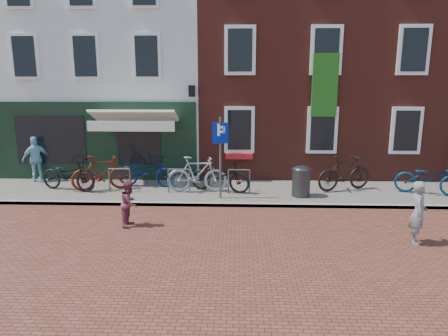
{
  "coord_description": "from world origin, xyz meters",
  "views": [
    {
      "loc": [
        0.49,
        -12.17,
        3.96
      ],
      "look_at": [
        0.03,
        0.4,
        1.14
      ],
      "focal_mm": 33.37,
      "sensor_mm": 36.0,
      "label": 1
    }
  ],
  "objects_px": {
    "bicycle_0": "(68,175)",
    "bicycle_6": "(429,178)",
    "parking_sign": "(220,146)",
    "bicycle_5": "(344,173)",
    "bicycle_2": "(147,171)",
    "bicycle_4": "(220,176)",
    "bicycle_1": "(102,173)",
    "litter_bin": "(301,179)",
    "cafe_person": "(36,159)",
    "woman": "(418,213)",
    "boy": "(130,203)",
    "bicycle_3": "(197,174)"
  },
  "relations": [
    {
      "from": "boy",
      "to": "bicycle_4",
      "type": "height_order",
      "value": "boy"
    },
    {
      "from": "parking_sign",
      "to": "bicycle_2",
      "type": "height_order",
      "value": "parking_sign"
    },
    {
      "from": "woman",
      "to": "bicycle_6",
      "type": "height_order",
      "value": "woman"
    },
    {
      "from": "litter_bin",
      "to": "parking_sign",
      "type": "bearing_deg",
      "value": -172.92
    },
    {
      "from": "bicycle_6",
      "to": "cafe_person",
      "type": "bearing_deg",
      "value": 104.24
    },
    {
      "from": "bicycle_2",
      "to": "bicycle_1",
      "type": "bearing_deg",
      "value": 116.61
    },
    {
      "from": "boy",
      "to": "bicycle_2",
      "type": "relative_size",
      "value": 0.6
    },
    {
      "from": "parking_sign",
      "to": "bicycle_5",
      "type": "xyz_separation_m",
      "value": [
        4.17,
        1.08,
        -1.1
      ]
    },
    {
      "from": "parking_sign",
      "to": "bicycle_3",
      "type": "xyz_separation_m",
      "value": [
        -0.81,
        0.72,
        -1.1
      ]
    },
    {
      "from": "bicycle_0",
      "to": "bicycle_6",
      "type": "bearing_deg",
      "value": -74.6
    },
    {
      "from": "cafe_person",
      "to": "litter_bin",
      "type": "bearing_deg",
      "value": 127.53
    },
    {
      "from": "bicycle_2",
      "to": "bicycle_5",
      "type": "height_order",
      "value": "bicycle_5"
    },
    {
      "from": "parking_sign",
      "to": "bicycle_0",
      "type": "distance_m",
      "value": 5.39
    },
    {
      "from": "cafe_person",
      "to": "bicycle_4",
      "type": "relative_size",
      "value": 0.8
    },
    {
      "from": "litter_bin",
      "to": "cafe_person",
      "type": "bearing_deg",
      "value": 170.16
    },
    {
      "from": "bicycle_0",
      "to": "litter_bin",
      "type": "bearing_deg",
      "value": -77.41
    },
    {
      "from": "bicycle_0",
      "to": "bicycle_3",
      "type": "distance_m",
      "value": 4.4
    },
    {
      "from": "parking_sign",
      "to": "woman",
      "type": "bearing_deg",
      "value": -33.87
    },
    {
      "from": "bicycle_1",
      "to": "bicycle_2",
      "type": "distance_m",
      "value": 1.51
    },
    {
      "from": "bicycle_0",
      "to": "bicycle_3",
      "type": "relative_size",
      "value": 1.03
    },
    {
      "from": "bicycle_3",
      "to": "bicycle_4",
      "type": "distance_m",
      "value": 0.77
    },
    {
      "from": "bicycle_2",
      "to": "bicycle_5",
      "type": "distance_m",
      "value": 6.83
    },
    {
      "from": "bicycle_0",
      "to": "parking_sign",
      "type": "bearing_deg",
      "value": -82.4
    },
    {
      "from": "boy",
      "to": "bicycle_3",
      "type": "xyz_separation_m",
      "value": [
        1.51,
        3.02,
        0.09
      ]
    },
    {
      "from": "litter_bin",
      "to": "woman",
      "type": "distance_m",
      "value": 4.22
    },
    {
      "from": "boy",
      "to": "bicycle_0",
      "type": "distance_m",
      "value": 4.19
    },
    {
      "from": "cafe_person",
      "to": "bicycle_2",
      "type": "height_order",
      "value": "cafe_person"
    },
    {
      "from": "woman",
      "to": "bicycle_5",
      "type": "xyz_separation_m",
      "value": [
        -0.68,
        4.33,
        -0.06
      ]
    },
    {
      "from": "boy",
      "to": "bicycle_6",
      "type": "height_order",
      "value": "boy"
    },
    {
      "from": "bicycle_1",
      "to": "bicycle_5",
      "type": "relative_size",
      "value": 1.0
    },
    {
      "from": "boy",
      "to": "bicycle_2",
      "type": "distance_m",
      "value": 3.65
    },
    {
      "from": "boy",
      "to": "bicycle_0",
      "type": "height_order",
      "value": "boy"
    },
    {
      "from": "litter_bin",
      "to": "bicycle_0",
      "type": "relative_size",
      "value": 0.52
    },
    {
      "from": "bicycle_3",
      "to": "bicycle_5",
      "type": "xyz_separation_m",
      "value": [
        4.98,
        0.36,
        0.0
      ]
    },
    {
      "from": "parking_sign",
      "to": "bicycle_4",
      "type": "height_order",
      "value": "parking_sign"
    },
    {
      "from": "bicycle_5",
      "to": "bicycle_0",
      "type": "bearing_deg",
      "value": 71.78
    },
    {
      "from": "bicycle_4",
      "to": "parking_sign",
      "type": "bearing_deg",
      "value": -159.68
    },
    {
      "from": "bicycle_3",
      "to": "boy",
      "type": "bearing_deg",
      "value": 150.36
    },
    {
      "from": "cafe_person",
      "to": "parking_sign",
      "type": "bearing_deg",
      "value": 121.42
    },
    {
      "from": "bicycle_0",
      "to": "bicycle_6",
      "type": "distance_m",
      "value": 12.04
    },
    {
      "from": "bicycle_0",
      "to": "bicycle_6",
      "type": "relative_size",
      "value": 1.0
    },
    {
      "from": "boy",
      "to": "parking_sign",
      "type": "bearing_deg",
      "value": -39.98
    },
    {
      "from": "litter_bin",
      "to": "boy",
      "type": "bearing_deg",
      "value": -151.93
    },
    {
      "from": "bicycle_1",
      "to": "bicycle_3",
      "type": "height_order",
      "value": "same"
    },
    {
      "from": "cafe_person",
      "to": "bicycle_3",
      "type": "xyz_separation_m",
      "value": [
        6.09,
        -1.25,
        -0.23
      ]
    },
    {
      "from": "bicycle_0",
      "to": "bicycle_5",
      "type": "distance_m",
      "value": 9.39
    },
    {
      "from": "bicycle_1",
      "to": "bicycle_6",
      "type": "xyz_separation_m",
      "value": [
        10.9,
        -0.11,
        -0.06
      ]
    },
    {
      "from": "bicycle_2",
      "to": "bicycle_6",
      "type": "distance_m",
      "value": 9.5
    },
    {
      "from": "parking_sign",
      "to": "boy",
      "type": "bearing_deg",
      "value": -135.22
    },
    {
      "from": "bicycle_2",
      "to": "bicycle_4",
      "type": "bearing_deg",
      "value": -95.65
    }
  ]
}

